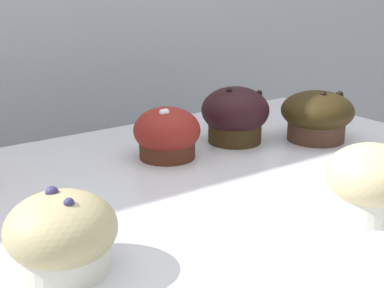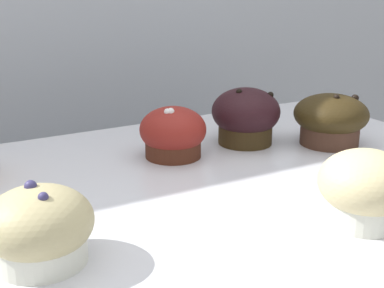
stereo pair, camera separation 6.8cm
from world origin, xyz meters
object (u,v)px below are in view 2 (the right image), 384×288
at_px(muffin_front_left, 246,116).
at_px(muffin_front_right, 173,134).
at_px(muffin_back_right, 365,188).
at_px(muffin_back_left, 331,119).
at_px(muffin_back_center, 39,228).

relative_size(muffin_front_left, muffin_front_right, 1.10).
distance_m(muffin_back_right, muffin_front_right, 0.30).
height_order(muffin_back_right, muffin_front_left, muffin_front_left).
xyz_separation_m(muffin_back_left, muffin_back_center, (-0.48, -0.14, -0.01)).
relative_size(muffin_back_left, muffin_back_center, 1.15).
bearing_deg(muffin_back_center, muffin_front_right, 40.42).
distance_m(muffin_front_left, muffin_front_right, 0.13).
distance_m(muffin_back_left, muffin_front_left, 0.13).
distance_m(muffin_back_left, muffin_back_right, 0.28).
bearing_deg(muffin_front_right, muffin_front_left, 1.11).
xyz_separation_m(muffin_back_left, muffin_back_right, (-0.16, -0.23, -0.00)).
relative_size(muffin_back_right, muffin_back_center, 1.00).
height_order(muffin_front_right, muffin_back_center, muffin_back_center).
bearing_deg(muffin_front_left, muffin_back_center, -150.59).
relative_size(muffin_front_left, muffin_back_center, 1.06).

